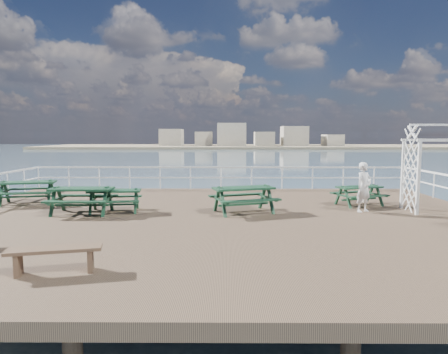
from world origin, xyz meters
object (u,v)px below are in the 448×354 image
Objects in this scene: picnic_table_d at (114,196)px; trellis_arbor at (443,173)px; picnic_table_c at (359,191)px; flat_bench_near at (55,254)px; person at (364,187)px; picnic_table_a at (27,188)px; picnic_table_b at (82,195)px; picnic_table_e at (244,194)px.

trellis_arbor is (11.14, 0.12, 0.78)m from picnic_table_d.
flat_bench_near is (-8.15, -7.38, -0.15)m from picnic_table_c.
picnic_table_d is at bearing 150.14° from person.
picnic_table_a is at bearing 106.29° from flat_bench_near.
person is at bearing -7.56° from picnic_table_d.
picnic_table_b is 1.01× the size of picnic_table_c.
picnic_table_b is at bearing -177.27° from trellis_arbor.
picnic_table_c is at bearing 28.94° from flat_bench_near.
picnic_table_d is 4.39m from picnic_table_e.
flat_bench_near is at bearing -172.28° from person.
picnic_table_e reaches higher than picnic_table_a.
picnic_table_a is 4.05m from picnic_table_d.
trellis_arbor is (14.88, -1.44, 0.70)m from picnic_table_a.
picnic_table_b is 1.04m from picnic_table_d.
trellis_arbor is at bearing 1.40° from picnic_table_b.
picnic_table_e is at bearing -9.28° from picnic_table_d.
trellis_arbor is at bearing -28.14° from person.
picnic_table_a is at bearing 142.81° from person.
picnic_table_c is 0.83× the size of picnic_table_e.
trellis_arbor is (6.75, 0.24, 0.69)m from picnic_table_e.
trellis_arbor is (2.41, -1.18, 0.80)m from picnic_table_c.
picnic_table_b is 0.68× the size of trellis_arbor.
picnic_table_c is 0.68× the size of trellis_arbor.
picnic_table_d is at bearing 169.57° from picnic_table_c.
picnic_table_a is at bearing 145.12° from picnic_table_b.
person is (-2.69, -0.09, -0.48)m from trellis_arbor.
picnic_table_b is 12.16m from trellis_arbor.
picnic_table_b is at bearing 170.55° from picnic_table_c.
picnic_table_d is 0.64× the size of trellis_arbor.
picnic_table_e is (8.12, -1.67, 0.01)m from picnic_table_a.
person is at bearing -177.40° from trellis_arbor.
picnic_table_b is 9.45m from person.
picnic_table_d is 1.09× the size of flat_bench_near.
picnic_table_b is 1.06× the size of picnic_table_d.
trellis_arbor reaches higher than person.
picnic_table_c is 1.19× the size of person.
picnic_table_a is at bearing 175.17° from trellis_arbor.
person is at bearing 24.58° from flat_bench_near.
picnic_table_c is 4.57m from picnic_table_e.
person reaches higher than picnic_table_d.
picnic_table_a reaches higher than picnic_table_c.
picnic_table_c is at bearing 0.71° from picnic_table_d.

